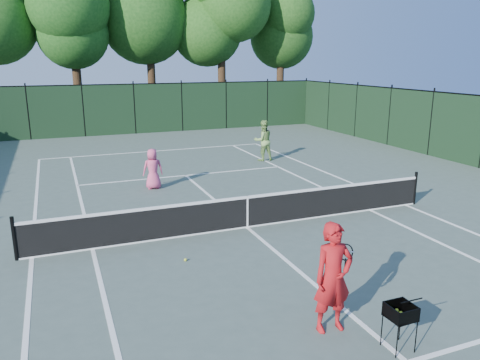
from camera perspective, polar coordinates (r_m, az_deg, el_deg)
name	(u,v)px	position (r m, az deg, el deg)	size (l,w,h in m)	color
ground	(247,227)	(13.01, 0.89, -5.81)	(90.00, 90.00, 0.00)	#47574E
sideline_doubles_left	(32,258)	(12.15, -24.04, -8.65)	(0.10, 23.77, 0.01)	white
sideline_doubles_right	(406,205)	(15.84, 19.54, -2.89)	(0.10, 23.77, 0.01)	white
sideline_singles_left	(93,249)	(12.14, -17.53, -8.05)	(0.10, 23.77, 0.01)	white
sideline_singles_right	(370,210)	(15.00, 15.58, -3.54)	(0.10, 23.77, 0.01)	white
baseline_far	(157,151)	(24.03, -10.13, 3.51)	(10.97, 0.10, 0.01)	white
service_line_far	(186,175)	(18.82, -6.65, 0.57)	(8.23, 0.10, 0.01)	white
center_service_line	(247,227)	(13.01, 0.89, -5.79)	(0.10, 12.80, 0.01)	white
tennis_net	(247,211)	(12.85, 0.89, -3.81)	(11.69, 0.09, 1.06)	black
fence_far	(135,109)	(29.77, -12.73, 8.40)	(24.00, 0.05, 3.00)	black
tree_2	(71,6)	(33.24, -19.92, 19.30)	(6.00, 6.00, 12.40)	black
tree_4	(221,5)	(35.05, -2.32, 20.50)	(6.20, 6.20, 12.97)	black
tree_5	(281,15)	(37.43, 5.08, 19.42)	(5.80, 5.80, 12.23)	black
coach	(333,278)	(8.17, 11.28, -11.58)	(0.98, 0.63, 1.93)	#AF1418
player_pink	(153,169)	(16.93, -10.58, 1.35)	(0.74, 0.52, 1.45)	#D54B78
player_green	(263,140)	(21.34, 2.84, 4.84)	(0.90, 0.70, 1.84)	#7BA653
ball_hopper	(401,312)	(8.07, 19.00, -14.98)	(0.43, 0.43, 0.79)	black
loose_ball_midcourt	(185,260)	(11.01, -6.67, -9.63)	(0.07, 0.07, 0.07)	#CDDC2D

